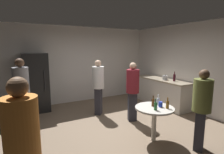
# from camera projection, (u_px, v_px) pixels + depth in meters

# --- Properties ---
(ground_plane) EXTENTS (5.20, 5.20, 0.10)m
(ground_plane) POSITION_uv_depth(u_px,v_px,m) (117.00, 129.00, 4.48)
(ground_plane) COLOR #7A6651
(wall_back) EXTENTS (5.32, 0.06, 2.70)m
(wall_back) POSITION_uv_depth(u_px,v_px,m) (81.00, 64.00, 6.52)
(wall_back) COLOR silver
(wall_back) RESTS_ON ground_plane
(wall_side_right) EXTENTS (0.06, 5.20, 2.70)m
(wall_side_right) POSITION_uv_depth(u_px,v_px,m) (191.00, 68.00, 5.50)
(wall_side_right) COLOR silver
(wall_side_right) RESTS_ON ground_plane
(refrigerator) EXTENTS (0.70, 0.68, 1.80)m
(refrigerator) POSITION_uv_depth(u_px,v_px,m) (36.00, 83.00, 5.47)
(refrigerator) COLOR black
(refrigerator) RESTS_ON ground_plane
(kitchen_counter) EXTENTS (0.64, 2.10, 0.90)m
(kitchen_counter) POSITION_uv_depth(u_px,v_px,m) (162.00, 92.00, 6.19)
(kitchen_counter) COLOR beige
(kitchen_counter) RESTS_ON ground_plane
(kettle) EXTENTS (0.24, 0.17, 0.18)m
(kettle) POSITION_uv_depth(u_px,v_px,m) (165.00, 78.00, 5.94)
(kettle) COLOR #B2B2B7
(kettle) RESTS_ON kitchen_counter
(wine_bottle_on_counter) EXTENTS (0.08, 0.08, 0.31)m
(wine_bottle_on_counter) POSITION_uv_depth(u_px,v_px,m) (174.00, 78.00, 5.69)
(wine_bottle_on_counter) COLOR #3F141E
(wine_bottle_on_counter) RESTS_ON kitchen_counter
(foreground_table) EXTENTS (0.80, 0.80, 0.73)m
(foreground_table) POSITION_uv_depth(u_px,v_px,m) (154.00, 112.00, 3.72)
(foreground_table) COLOR beige
(foreground_table) RESTS_ON ground_plane
(beer_bottle_amber) EXTENTS (0.06, 0.06, 0.23)m
(beer_bottle_amber) POSITION_uv_depth(u_px,v_px,m) (167.00, 104.00, 3.62)
(beer_bottle_amber) COLOR #8C5919
(beer_bottle_amber) RESTS_ON foreground_table
(beer_bottle_brown) EXTENTS (0.06, 0.06, 0.23)m
(beer_bottle_brown) POSITION_uv_depth(u_px,v_px,m) (153.00, 102.00, 3.76)
(beer_bottle_brown) COLOR #593314
(beer_bottle_brown) RESTS_ON foreground_table
(beer_bottle_green) EXTENTS (0.06, 0.06, 0.23)m
(beer_bottle_green) POSITION_uv_depth(u_px,v_px,m) (156.00, 106.00, 3.53)
(beer_bottle_green) COLOR #26662D
(beer_bottle_green) RESTS_ON foreground_table
(beer_bottle_clear) EXTENTS (0.06, 0.06, 0.23)m
(beer_bottle_clear) POSITION_uv_depth(u_px,v_px,m) (158.00, 101.00, 3.85)
(beer_bottle_clear) COLOR silver
(beer_bottle_clear) RESTS_ON foreground_table
(plastic_cup_blue) EXTENTS (0.08, 0.08, 0.11)m
(plastic_cup_blue) POSITION_uv_depth(u_px,v_px,m) (161.00, 104.00, 3.72)
(plastic_cup_blue) COLOR blue
(plastic_cup_blue) RESTS_ON foreground_table
(person_in_orange_shirt) EXTENTS (0.43, 0.43, 1.69)m
(person_in_orange_shirt) POSITION_uv_depth(u_px,v_px,m) (23.00, 146.00, 1.78)
(person_in_orange_shirt) COLOR #2D2D38
(person_in_orange_shirt) RESTS_ON ground_plane
(person_in_white_shirt) EXTENTS (0.48, 0.48, 1.61)m
(person_in_white_shirt) POSITION_uv_depth(u_px,v_px,m) (98.00, 83.00, 5.19)
(person_in_white_shirt) COLOR #2D2D38
(person_in_white_shirt) RESTS_ON ground_plane
(person_in_maroon_shirt) EXTENTS (0.44, 0.44, 1.58)m
(person_in_maroon_shirt) POSITION_uv_depth(u_px,v_px,m) (133.00, 87.00, 4.73)
(person_in_maroon_shirt) COLOR #2D2D38
(person_in_maroon_shirt) RESTS_ON ground_plane
(person_in_gray_shirt) EXTENTS (0.44, 0.44, 1.72)m
(person_in_gray_shirt) POSITION_uv_depth(u_px,v_px,m) (22.00, 90.00, 4.06)
(person_in_gray_shirt) COLOR #2D2D38
(person_in_gray_shirt) RESTS_ON ground_plane
(person_in_olive_shirt) EXTENTS (0.47, 0.47, 1.57)m
(person_in_olive_shirt) POSITION_uv_depth(u_px,v_px,m) (202.00, 104.00, 3.35)
(person_in_olive_shirt) COLOR #2D2D38
(person_in_olive_shirt) RESTS_ON ground_plane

